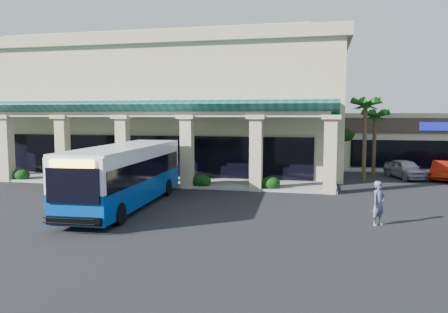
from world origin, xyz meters
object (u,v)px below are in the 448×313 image
(transit_bus, at_px, (126,176))
(car_white, at_px, (443,170))
(car_silver, at_px, (405,169))
(pedestrian, at_px, (379,203))

(transit_bus, height_order, car_white, transit_bus)
(car_silver, relative_size, car_white, 1.01)
(transit_bus, bearing_deg, car_white, 33.58)
(pedestrian, relative_size, car_silver, 0.46)
(transit_bus, relative_size, pedestrian, 5.90)
(car_silver, bearing_deg, transit_bus, -158.15)
(car_silver, height_order, car_white, car_silver)
(pedestrian, bearing_deg, car_silver, 30.39)
(pedestrian, bearing_deg, transit_bus, 128.48)
(transit_bus, xyz_separation_m, car_silver, (16.04, 13.99, -0.87))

